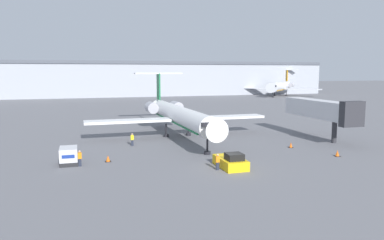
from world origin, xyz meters
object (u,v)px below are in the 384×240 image
object	(u,v)px
worker_near_tug	(218,162)
airplane_parked_far_left	(280,87)
traffic_cone_left	(108,159)
worker_by_wing	(132,139)
luggage_cart	(69,156)
jet_bridge	(321,110)
pushback_tug	(231,162)
airplane_main	(178,115)
traffic_cone_mid	(337,153)
traffic_cone_right	(291,145)
worker_on_apron	(80,158)

from	to	relation	value
worker_near_tug	airplane_parked_far_left	size ratio (longest dim) A/B	0.06
traffic_cone_left	worker_by_wing	bearing A→B (deg)	64.98
luggage_cart	worker_by_wing	bearing A→B (deg)	45.54
jet_bridge	pushback_tug	bearing A→B (deg)	-148.99
airplane_main	traffic_cone_mid	distance (m)	23.91
luggage_cart	traffic_cone_mid	xyz separation A→B (m)	(30.67, -5.26, -0.58)
luggage_cart	jet_bridge	xyz separation A→B (m)	(35.75, 5.22, 3.53)
airplane_parked_far_left	jet_bridge	bearing A→B (deg)	-116.57
airplane_main	airplane_parked_far_left	world-z (taller)	airplane_parked_far_left
worker_by_wing	jet_bridge	size ratio (longest dim) A/B	0.11
airplane_main	traffic_cone_mid	bearing A→B (deg)	-51.36
traffic_cone_left	airplane_parked_far_left	size ratio (longest dim) A/B	0.03
airplane_main	worker_near_tug	world-z (taller)	airplane_main
luggage_cart	airplane_parked_far_left	size ratio (longest dim) A/B	0.11
traffic_cone_mid	airplane_parked_far_left	bearing A→B (deg)	63.50
luggage_cart	worker_near_tug	bearing A→B (deg)	-25.22
luggage_cart	traffic_cone_right	distance (m)	28.14
worker_on_apron	worker_by_wing	bearing A→B (deg)	53.99
airplane_parked_far_left	jet_bridge	size ratio (longest dim) A/B	1.73
pushback_tug	worker_by_wing	xyz separation A→B (m)	(-8.38, 14.60, 0.27)
luggage_cart	jet_bridge	size ratio (longest dim) A/B	0.19
pushback_tug	traffic_cone_left	xyz separation A→B (m)	(-12.24, 6.34, -0.29)
worker_by_wing	jet_bridge	distance (m)	28.10
traffic_cone_mid	worker_by_wing	bearing A→B (deg)	149.27
traffic_cone_left	worker_near_tug	bearing A→B (deg)	-33.14
luggage_cart	worker_near_tug	xyz separation A→B (m)	(14.74, -6.94, -0.06)
luggage_cart	airplane_parked_far_left	world-z (taller)	airplane_parked_far_left
luggage_cart	worker_by_wing	distance (m)	11.48
worker_near_tug	traffic_cone_left	size ratio (longest dim) A/B	2.35
traffic_cone_mid	airplane_parked_far_left	xyz separation A→B (m)	(50.18, 100.65, 3.47)
airplane_main	worker_near_tug	size ratio (longest dim) A/B	18.52
traffic_cone_left	airplane_parked_far_left	bearing A→B (deg)	51.23
traffic_cone_left	traffic_cone_mid	distance (m)	26.99
luggage_cart	airplane_parked_far_left	distance (m)	125.08
worker_on_apron	traffic_cone_mid	distance (m)	29.78
luggage_cart	traffic_cone_mid	bearing A→B (deg)	-9.73
pushback_tug	airplane_parked_far_left	world-z (taller)	airplane_parked_far_left
worker_by_wing	traffic_cone_right	distance (m)	21.37
luggage_cart	worker_on_apron	xyz separation A→B (m)	(1.16, -1.27, -0.02)
traffic_cone_right	airplane_parked_far_left	xyz separation A→B (m)	(52.73, 94.51, 3.48)
worker_by_wing	jet_bridge	xyz separation A→B (m)	(27.71, -2.98, 3.56)
worker_by_wing	traffic_cone_right	size ratio (longest dim) A/B	2.41
luggage_cart	traffic_cone_mid	size ratio (longest dim) A/B	3.89
traffic_cone_right	jet_bridge	size ratio (longest dim) A/B	0.05
pushback_tug	luggage_cart	distance (m)	17.63
traffic_cone_left	jet_bridge	size ratio (longest dim) A/B	0.05
airplane_main	pushback_tug	distance (m)	19.87
airplane_main	worker_on_apron	xyz separation A→B (m)	(-14.71, -14.53, -2.54)
pushback_tug	luggage_cart	bearing A→B (deg)	158.72
pushback_tug	airplane_parked_far_left	distance (m)	120.51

